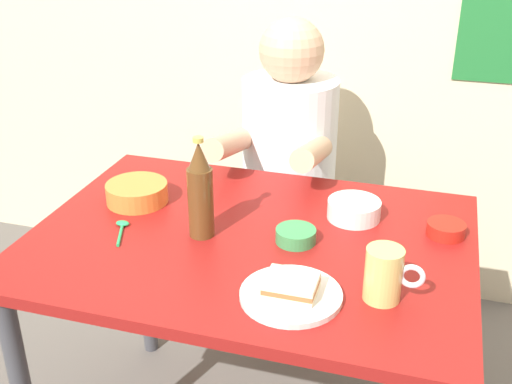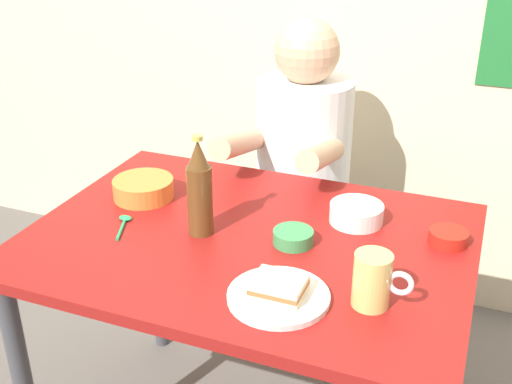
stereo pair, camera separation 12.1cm
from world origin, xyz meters
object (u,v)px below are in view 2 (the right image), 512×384
sandwich (279,287)px  dip_bowl_green (293,236)px  plate_orange (278,296)px  person_seated (303,141)px  beer_bottle (200,190)px  dining_table (249,267)px  stool (300,247)px  beer_mug (373,280)px

sandwich → dip_bowl_green: sandwich is taller
sandwich → dip_bowl_green: size_ratio=1.10×
plate_orange → person_seated: bearing=104.3°
plate_orange → beer_bottle: 0.36m
person_seated → beer_bottle: bearing=-95.7°
dining_table → person_seated: size_ratio=1.53×
stool → plate_orange: (0.22, -0.86, 0.40)m
stool → person_seated: size_ratio=0.63×
stool → beer_mug: beer_mug is taller
sandwich → beer_mug: size_ratio=0.87×
person_seated → beer_bottle: person_seated is taller
dip_bowl_green → sandwich: bearing=-79.0°
plate_orange → beer_bottle: size_ratio=0.84×
dining_table → person_seated: (-0.06, 0.62, 0.12)m
plate_orange → dining_table: bearing=125.2°
dip_bowl_green → plate_orange: bearing=-79.0°
sandwich → beer_bottle: size_ratio=0.42×
stool → person_seated: (0.00, -0.01, 0.42)m
stool → beer_bottle: size_ratio=1.72×
sandwich → dip_bowl_green: 0.24m
plate_orange → dip_bowl_green: dip_bowl_green is taller
stool → beer_mug: 1.01m
person_seated → beer_bottle: (-0.06, -0.65, 0.09)m
beer_mug → dip_bowl_green: beer_mug is taller
stool → plate_orange: size_ratio=2.05×
beer_mug → sandwich: bearing=-163.8°
stool → beer_mug: bearing=-63.4°
person_seated → dip_bowl_green: bearing=-74.4°
person_seated → sandwich: (0.22, -0.85, 0.01)m
dining_table → stool: (-0.06, 0.63, -0.30)m
plate_orange → beer_mug: (0.19, 0.05, 0.05)m
person_seated → dip_bowl_green: person_seated is taller
stool → beer_bottle: bearing=-95.6°
beer_bottle → sandwich: bearing=-35.7°
beer_mug → person_seated: bearing=117.0°
stool → beer_mug: size_ratio=3.57×
beer_bottle → beer_mug: bearing=-17.5°
stool → sandwich: 0.98m
dip_bowl_green → beer_bottle: bearing=-172.1°
sandwich → dip_bowl_green: (-0.05, 0.23, -0.01)m
dining_table → beer_mug: bearing=-26.6°
stool → beer_bottle: beer_bottle is taller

